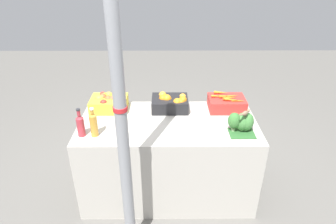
{
  "coord_description": "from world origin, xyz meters",
  "views": [
    {
      "loc": [
        -0.01,
        -2.43,
        2.26
      ],
      "look_at": [
        0.0,
        0.0,
        0.94
      ],
      "focal_mm": 32.0,
      "sensor_mm": 36.0,
      "label": 1
    }
  ],
  "objects_px": {
    "support_pole": "(121,120)",
    "carrot_crate": "(227,103)",
    "apple_crate": "(109,102)",
    "juice_bottle_ruby": "(81,125)",
    "orange_crate": "(170,103)",
    "juice_bottle_amber": "(94,124)",
    "sparrow_bird": "(246,113)",
    "broccoli_pile": "(242,122)"
  },
  "relations": [
    {
      "from": "support_pole",
      "to": "carrot_crate",
      "type": "relative_size",
      "value": 7.04
    },
    {
      "from": "apple_crate",
      "to": "juice_bottle_ruby",
      "type": "relative_size",
      "value": 1.38
    },
    {
      "from": "orange_crate",
      "to": "juice_bottle_amber",
      "type": "relative_size",
      "value": 1.34
    },
    {
      "from": "orange_crate",
      "to": "juice_bottle_amber",
      "type": "xyz_separation_m",
      "value": [
        -0.66,
        -0.48,
        0.04
      ]
    },
    {
      "from": "apple_crate",
      "to": "juice_bottle_amber",
      "type": "xyz_separation_m",
      "value": [
        -0.04,
        -0.49,
        0.04
      ]
    },
    {
      "from": "juice_bottle_amber",
      "to": "sparrow_bird",
      "type": "xyz_separation_m",
      "value": [
        1.29,
        0.01,
        0.1
      ]
    },
    {
      "from": "orange_crate",
      "to": "juice_bottle_amber",
      "type": "height_order",
      "value": "juice_bottle_amber"
    },
    {
      "from": "support_pole",
      "to": "apple_crate",
      "type": "height_order",
      "value": "support_pole"
    },
    {
      "from": "orange_crate",
      "to": "juice_bottle_amber",
      "type": "bearing_deg",
      "value": -144.0
    },
    {
      "from": "apple_crate",
      "to": "sparrow_bird",
      "type": "relative_size",
      "value": 3.14
    },
    {
      "from": "broccoli_pile",
      "to": "apple_crate",
      "type": "bearing_deg",
      "value": 161.02
    },
    {
      "from": "orange_crate",
      "to": "carrot_crate",
      "type": "bearing_deg",
      "value": 0.17
    },
    {
      "from": "apple_crate",
      "to": "sparrow_bird",
      "type": "xyz_separation_m",
      "value": [
        1.24,
        -0.47,
        0.14
      ]
    },
    {
      "from": "support_pole",
      "to": "broccoli_pile",
      "type": "distance_m",
      "value": 1.15
    },
    {
      "from": "broccoli_pile",
      "to": "sparrow_bird",
      "type": "distance_m",
      "value": 0.13
    },
    {
      "from": "sparrow_bird",
      "to": "apple_crate",
      "type": "bearing_deg",
      "value": 121.11
    },
    {
      "from": "carrot_crate",
      "to": "juice_bottle_ruby",
      "type": "relative_size",
      "value": 1.38
    },
    {
      "from": "carrot_crate",
      "to": "broccoli_pile",
      "type": "xyz_separation_m",
      "value": [
        0.06,
        -0.42,
        0.03
      ]
    },
    {
      "from": "apple_crate",
      "to": "broccoli_pile",
      "type": "distance_m",
      "value": 1.31
    },
    {
      "from": "juice_bottle_ruby",
      "to": "juice_bottle_amber",
      "type": "height_order",
      "value": "juice_bottle_amber"
    },
    {
      "from": "apple_crate",
      "to": "juice_bottle_ruby",
      "type": "bearing_deg",
      "value": -107.91
    },
    {
      "from": "juice_bottle_ruby",
      "to": "juice_bottle_amber",
      "type": "xyz_separation_m",
      "value": [
        0.11,
        -0.0,
        0.01
      ]
    },
    {
      "from": "support_pole",
      "to": "apple_crate",
      "type": "bearing_deg",
      "value": 106.07
    },
    {
      "from": "orange_crate",
      "to": "sparrow_bird",
      "type": "relative_size",
      "value": 3.14
    },
    {
      "from": "support_pole",
      "to": "juice_bottle_ruby",
      "type": "bearing_deg",
      "value": 132.4
    },
    {
      "from": "apple_crate",
      "to": "broccoli_pile",
      "type": "bearing_deg",
      "value": -18.98
    },
    {
      "from": "apple_crate",
      "to": "juice_bottle_ruby",
      "type": "xyz_separation_m",
      "value": [
        -0.16,
        -0.49,
        0.03
      ]
    },
    {
      "from": "support_pole",
      "to": "apple_crate",
      "type": "distance_m",
      "value": 1.06
    },
    {
      "from": "apple_crate",
      "to": "broccoli_pile",
      "type": "xyz_separation_m",
      "value": [
        1.24,
        -0.43,
        0.02
      ]
    },
    {
      "from": "apple_crate",
      "to": "juice_bottle_amber",
      "type": "height_order",
      "value": "juice_bottle_amber"
    },
    {
      "from": "support_pole",
      "to": "juice_bottle_ruby",
      "type": "distance_m",
      "value": 0.72
    },
    {
      "from": "sparrow_bird",
      "to": "carrot_crate",
      "type": "bearing_deg",
      "value": 59.47
    },
    {
      "from": "broccoli_pile",
      "to": "carrot_crate",
      "type": "bearing_deg",
      "value": 97.46
    },
    {
      "from": "orange_crate",
      "to": "apple_crate",
      "type": "bearing_deg",
      "value": 179.53
    },
    {
      "from": "carrot_crate",
      "to": "broccoli_pile",
      "type": "distance_m",
      "value": 0.43
    },
    {
      "from": "juice_bottle_ruby",
      "to": "carrot_crate",
      "type": "bearing_deg",
      "value": 19.8
    },
    {
      "from": "juice_bottle_amber",
      "to": "orange_crate",
      "type": "bearing_deg",
      "value": 36.0
    },
    {
      "from": "apple_crate",
      "to": "carrot_crate",
      "type": "xyz_separation_m",
      "value": [
        1.18,
        -0.0,
        -0.01
      ]
    },
    {
      "from": "sparrow_bird",
      "to": "broccoli_pile",
      "type": "bearing_deg",
      "value": 60.19
    },
    {
      "from": "apple_crate",
      "to": "sparrow_bird",
      "type": "height_order",
      "value": "sparrow_bird"
    },
    {
      "from": "juice_bottle_ruby",
      "to": "orange_crate",
      "type": "bearing_deg",
      "value": 31.82
    },
    {
      "from": "broccoli_pile",
      "to": "support_pole",
      "type": "bearing_deg",
      "value": -150.9
    }
  ]
}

